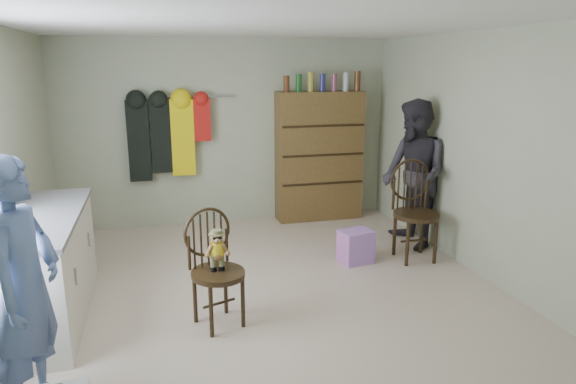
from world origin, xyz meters
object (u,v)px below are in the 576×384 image
object	(u,v)px
chair_front	(215,261)
dresser	(319,155)
chair_far	(414,207)
counter	(45,267)

from	to	relation	value
chair_front	dresser	bearing A→B (deg)	36.35
chair_front	chair_far	bearing A→B (deg)	2.15
chair_far	dresser	distance (m)	1.88
counter	dresser	bearing A→B (deg)	35.68
counter	chair_front	bearing A→B (deg)	-17.60
counter	chair_far	world-z (taller)	chair_far
counter	dresser	world-z (taller)	dresser
chair_front	counter	bearing A→B (deg)	142.05
counter	chair_far	size ratio (longest dim) A/B	1.65
chair_far	dresser	size ratio (longest dim) A/B	0.54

